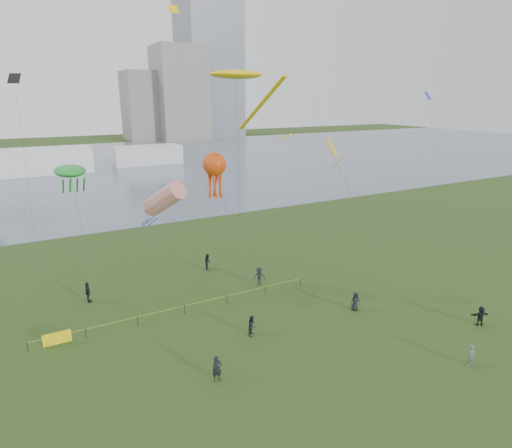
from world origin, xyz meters
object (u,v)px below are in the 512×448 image
kite_flyer (472,355)px  kite_stingray (237,75)px  kite_octopus (214,165)px  fence (111,325)px

kite_flyer → kite_stingray: 27.85m
kite_octopus → kite_stingray: bearing=23.3°
kite_flyer → fence: bearing=132.7°
kite_flyer → kite_octopus: bearing=112.6°
fence → kite_flyer: kite_flyer is taller
fence → kite_stingray: size_ratio=1.20×
fence → kite_stingray: 22.85m
kite_stingray → kite_octopus: size_ratio=1.49×
kite_stingray → kite_flyer: bearing=-73.5°
kite_flyer → kite_octopus: 24.14m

